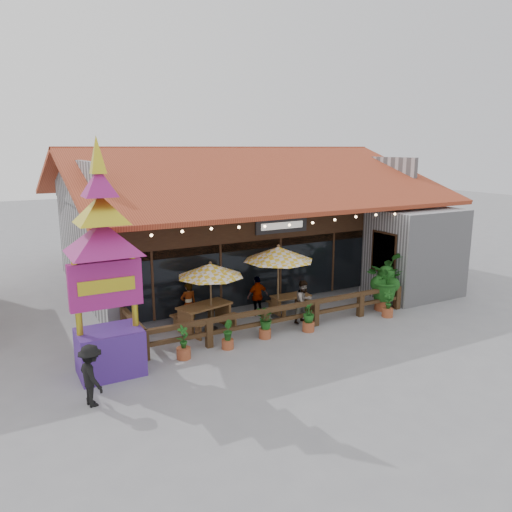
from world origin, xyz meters
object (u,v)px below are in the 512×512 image
umbrella_left (210,270)px  picnic_table_right (291,301)px  thai_sign_tower (103,244)px  pedestrian (91,375)px  umbrella_right (278,254)px  tropical_plant (384,279)px  picnic_table_left (205,313)px

umbrella_left → picnic_table_right: umbrella_left is taller
thai_sign_tower → pedestrian: size_ratio=4.48×
umbrella_left → pedestrian: umbrella_left is taller
umbrella_left → picnic_table_right: (3.29, 0.17, -1.61)m
thai_sign_tower → pedestrian: bearing=-117.2°
umbrella_right → tropical_plant: bearing=-16.7°
umbrella_left → picnic_table_left: umbrella_left is taller
thai_sign_tower → tropical_plant: bearing=3.2°
umbrella_right → picnic_table_left: (-2.80, 0.15, -1.77)m
thai_sign_tower → umbrella_left: bearing=24.9°
picnic_table_left → thai_sign_tower: size_ratio=0.31×
picnic_table_left → pedestrian: bearing=-141.9°
thai_sign_tower → tropical_plant: (10.31, 0.57, -2.39)m
tropical_plant → thai_sign_tower: bearing=-176.8°
umbrella_right → tropical_plant: umbrella_right is taller
picnic_table_right → thai_sign_tower: 7.94m
picnic_table_right → tropical_plant: size_ratio=0.69×
umbrella_right → thai_sign_tower: size_ratio=0.46×
picnic_table_left → thai_sign_tower: 5.05m
umbrella_right → tropical_plant: 4.25m
picnic_table_left → thai_sign_tower: thai_sign_tower is taller
umbrella_right → picnic_table_left: size_ratio=1.47×
picnic_table_left → tropical_plant: tropical_plant is taller
picnic_table_left → pedestrian: pedestrian is taller
pedestrian → picnic_table_right: bearing=-77.2°
umbrella_left → pedestrian: size_ratio=1.57×
umbrella_right → picnic_table_right: umbrella_right is taller
thai_sign_tower → picnic_table_right: bearing=15.2°
picnic_table_right → tropical_plant: bearing=-22.3°
picnic_table_right → thai_sign_tower: bearing=-164.8°
picnic_table_right → pedestrian: bearing=-156.3°
pedestrian → umbrella_left: bearing=-65.2°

